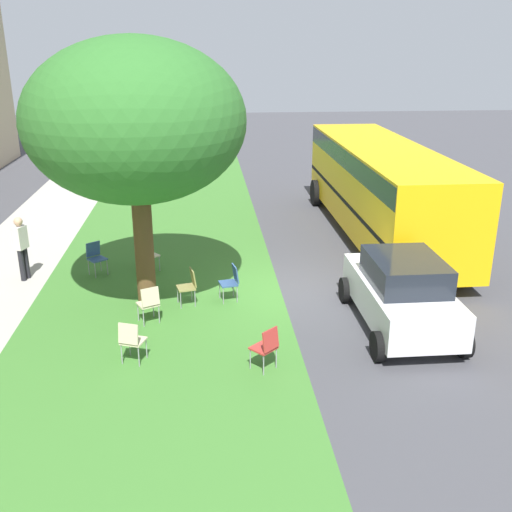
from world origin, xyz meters
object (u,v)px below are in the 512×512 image
Objects in this scene: chair_0 at (266,345)px; chair_2 at (189,284)px; chair_4 at (148,252)px; school_bus at (381,182)px; parked_car at (401,292)px; street_tree at (136,122)px; chair_3 at (231,280)px; chair_6 at (96,256)px; pedestrian_0 at (22,246)px; chair_1 at (131,339)px; chair_5 at (149,302)px.

chair_0 and chair_2 have the same top height.
chair_4 is 7.56m from school_bus.
chair_0 is 0.24× the size of parked_car.
street_tree reaches higher than chair_3.
school_bus is (4.60, -4.91, 1.24)m from chair_3.
chair_4 is at bearing -83.75° from chair_6.
chair_6 is at bearing -83.01° from pedestrian_0.
chair_3 is 1.00× the size of chair_4.
chair_1 is 0.24× the size of parked_car.
pedestrian_0 is (-0.37, 3.17, 0.41)m from chair_4.
school_bus is at bearing -11.95° from parked_car.
parked_car is at bearing -79.47° from chair_1.
chair_3 is 3.06m from chair_4.
chair_0 is 7.75m from pedestrian_0.
chair_1 and chair_6 have the same top height.
chair_4 and chair_5 have the same top height.
chair_4 is at bearing 0.98° from chair_1.
chair_2 is (3.14, 1.50, 0.00)m from chair_0.
chair_3 is at bearing 133.11° from school_bus.
chair_4 is (2.35, 1.14, 0.00)m from chair_2.
chair_5 is (-3.29, -0.28, 0.00)m from chair_4.
pedestrian_0 is (1.92, 3.32, -3.34)m from street_tree.
chair_2 and chair_3 have the same top height.
chair_0 is 0.52× the size of pedestrian_0.
school_bus is at bearing -71.11° from chair_4.
pedestrian_0 is (1.98, 4.31, 0.41)m from chair_2.
chair_6 is at bearing 61.72° from parked_car.
school_bus is (2.41, -7.05, 1.24)m from chair_4.
chair_0 and chair_5 have the same top height.
chair_1 is 1.00× the size of chair_6.
pedestrian_0 is at bearing 68.01° from parked_car.
pedestrian_0 is at bearing 96.67° from chair_4.
chair_5 is (-1.10, 1.86, 0.00)m from chair_3.
chair_5 is at bearing 82.98° from parked_car.
parked_car is at bearing 168.05° from school_bus.
chair_3 is at bearing 63.61° from parked_car.
pedestrian_0 is at bearing 48.60° from chair_0.
chair_5 is at bearing -6.56° from chair_1.
pedestrian_0 is at bearing 105.23° from school_bus.
chair_6 is at bearing 36.86° from chair_0.
chair_6 is 0.08× the size of school_bus.
chair_4 is at bearing 44.36° from chair_3.
chair_1 and chair_2 have the same top height.
chair_2 is at bearing 99.25° from chair_3.
chair_2 and chair_5 have the same top height.
chair_0 and chair_3 have the same top height.
pedestrian_0 is (-2.78, 10.22, -0.83)m from school_bus.
parked_car reaches higher than chair_3.
chair_0 is at bearing 116.49° from parked_car.
street_tree is 6.86× the size of chair_2.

